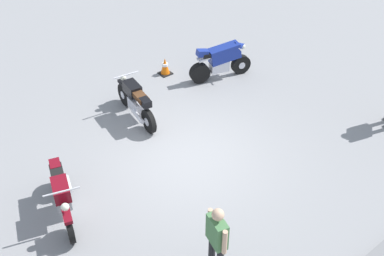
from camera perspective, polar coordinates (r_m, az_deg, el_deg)
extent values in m
plane|color=gray|center=(11.43, -0.46, -3.53)|extent=(40.00, 40.00, 0.00)
cylinder|color=black|center=(9.75, -14.46, -11.49)|extent=(0.31, 0.65, 0.64)
cylinder|color=black|center=(10.79, -15.73, -5.98)|extent=(0.31, 0.65, 0.64)
cylinder|color=silver|center=(9.75, -14.46, -11.49)|extent=(0.20, 0.26, 0.22)
cylinder|color=silver|center=(10.79, -15.73, -5.98)|extent=(0.20, 0.26, 0.22)
cube|color=silver|center=(10.22, -15.27, -8.01)|extent=(0.44, 0.62, 0.32)
cube|color=maroon|center=(9.80, -15.46, -7.15)|extent=(0.48, 0.63, 0.30)
cube|color=maroon|center=(9.50, -14.79, -10.09)|extent=(0.29, 0.47, 0.08)
cube|color=black|center=(10.13, -15.87, -5.38)|extent=(0.43, 0.65, 0.12)
cube|color=maroon|center=(10.37, -16.09, -4.40)|extent=(0.31, 0.37, 0.18)
cylinder|color=silver|center=(10.55, -14.65, -6.54)|extent=(0.27, 0.56, 0.16)
cylinder|color=silver|center=(9.39, -15.41, -7.38)|extent=(0.68, 0.25, 0.04)
sphere|color=silver|center=(9.37, -15.00, -9.15)|extent=(0.16, 0.16, 0.16)
cylinder|color=black|center=(14.58, 5.88, 7.60)|extent=(0.62, 0.33, 0.60)
cylinder|color=black|center=(14.07, 0.94, 6.61)|extent=(0.64, 0.39, 0.60)
cylinder|color=silver|center=(14.58, 5.88, 7.60)|extent=(0.25, 0.23, 0.21)
cylinder|color=silver|center=(14.07, 0.94, 6.61)|extent=(0.25, 0.23, 0.21)
cube|color=silver|center=(14.24, 3.28, 7.43)|extent=(0.62, 0.43, 0.32)
cube|color=navy|center=(14.10, 3.90, 8.95)|extent=(1.05, 0.63, 0.57)
cone|color=navy|center=(14.25, 5.84, 9.83)|extent=(0.44, 0.43, 0.39)
cube|color=black|center=(13.92, 2.40, 8.92)|extent=(0.65, 0.42, 0.12)
cube|color=navy|center=(13.77, 1.26, 9.00)|extent=(0.40, 0.31, 0.23)
cylinder|color=silver|center=(13.81, 1.57, 8.23)|extent=(0.40, 0.20, 0.17)
cylinder|color=silver|center=(13.94, 1.31, 8.53)|extent=(0.40, 0.20, 0.17)
cylinder|color=silver|center=(14.18, 5.33, 9.81)|extent=(0.24, 0.68, 0.04)
sphere|color=silver|center=(14.30, 6.12, 9.70)|extent=(0.16, 0.16, 0.16)
cylinder|color=black|center=(13.18, -8.10, 4.01)|extent=(0.20, 0.65, 0.64)
cylinder|color=black|center=(12.08, -5.21, 0.82)|extent=(0.20, 0.65, 0.64)
cylinder|color=silver|center=(13.18, -8.10, 4.01)|extent=(0.17, 0.24, 0.22)
cylinder|color=silver|center=(12.08, -5.21, 0.82)|extent=(0.17, 0.24, 0.22)
cube|color=silver|center=(12.53, -6.65, 2.75)|extent=(0.35, 0.59, 0.32)
cube|color=black|center=(12.46, -7.18, 4.70)|extent=(0.39, 0.60, 0.30)
cube|color=black|center=(12.99, -8.23, 5.30)|extent=(0.22, 0.46, 0.08)
cube|color=#4C2D19|center=(12.11, -6.27, 3.81)|extent=(0.34, 0.63, 0.12)
cube|color=black|center=(11.89, -5.62, 3.06)|extent=(0.26, 0.35, 0.18)
cylinder|color=silver|center=(12.20, -6.52, 1.41)|extent=(0.18, 0.57, 0.16)
cylinder|color=silver|center=(12.59, -7.92, 6.34)|extent=(0.70, 0.13, 0.04)
sphere|color=silver|center=(12.87, -8.26, 6.00)|extent=(0.16, 0.16, 0.16)
cylinder|color=#262628|center=(9.01, 2.40, -14.46)|extent=(0.16, 0.16, 0.81)
cube|color=#4C7F4C|center=(8.39, 3.03, -12.31)|extent=(0.32, 0.49, 0.57)
cylinder|color=#D8AD8C|center=(8.22, 3.94, -13.53)|extent=(0.11, 0.11, 0.54)
cylinder|color=#D8AD8C|center=(8.53, 2.18, -10.99)|extent=(0.11, 0.11, 0.54)
sphere|color=#D8AD8C|center=(8.07, 3.13, -10.36)|extent=(0.22, 0.22, 0.22)
cube|color=black|center=(14.63, -3.22, 6.57)|extent=(0.36, 0.36, 0.03)
cone|color=orange|center=(14.50, -3.26, 7.48)|extent=(0.28, 0.28, 0.50)
cylinder|color=white|center=(14.48, -3.27, 7.61)|extent=(0.19, 0.19, 0.08)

